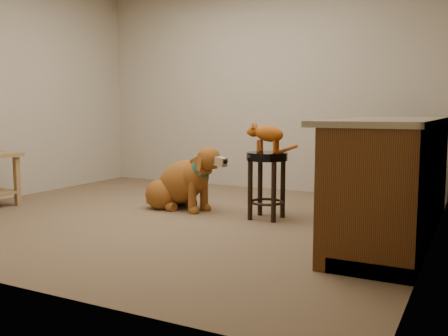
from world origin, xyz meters
The scene contains 7 objects.
floor centered at (0.00, 0.00, 0.00)m, with size 4.50×4.00×0.01m, color brown.
room_shell centered at (0.00, 0.00, 1.68)m, with size 4.54×4.04×2.62m.
cabinet_run centered at (1.94, 0.30, 0.44)m, with size 0.70×2.56×0.94m.
padded_stool centered at (0.81, 0.33, 0.44)m, with size 0.38×0.38×0.62m.
wood_stool centered at (1.72, 1.40, 0.43)m, with size 0.48×0.48×0.82m.
golden_retriever centered at (-0.13, 0.35, 0.26)m, with size 1.08×0.60×0.70m.
tabby_kitten centered at (0.79, 0.33, 0.78)m, with size 0.48×0.17×0.30m.
Camera 1 is at (2.55, -3.90, 1.01)m, focal length 40.00 mm.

